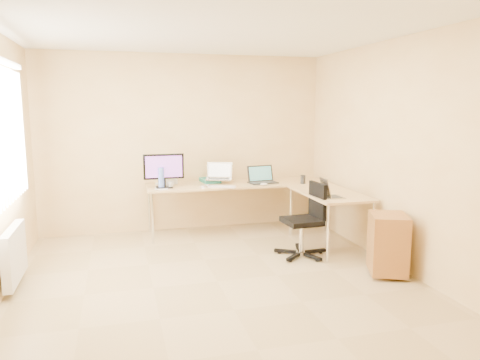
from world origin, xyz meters
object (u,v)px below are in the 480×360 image
object	(u,v)px
water_bottle	(161,178)
office_chair	(302,216)
laptop_center	(219,171)
laptop_return	(333,190)
desk_return	(329,219)
keyboard	(221,187)
desk_fan	(159,174)
cabinet	(388,243)
monitor	(164,171)
laptop_black	(263,175)
desk_main	(238,207)
mug	(171,185)

from	to	relation	value
water_bottle	office_chair	world-z (taller)	water_bottle
laptop_center	laptop_return	world-z (taller)	laptop_center
desk_return	keyboard	bearing A→B (deg)	150.91
water_bottle	desk_fan	bearing A→B (deg)	90.00
cabinet	laptop_return	bearing A→B (deg)	131.54
monitor	laptop_black	size ratio (longest dim) A/B	1.37
laptop_return	desk_main	bearing A→B (deg)	33.82
laptop_center	mug	bearing A→B (deg)	-146.18
desk_return	office_chair	xyz separation A→B (m)	(-0.51, -0.29, 0.14)
keyboard	laptop_return	world-z (taller)	laptop_return
mug	water_bottle	bearing A→B (deg)	179.88
desk_return	monitor	bearing A→B (deg)	156.57
water_bottle	laptop_return	size ratio (longest dim) A/B	0.96
desk_fan	desk_main	bearing A→B (deg)	-31.92
desk_return	cabinet	world-z (taller)	desk_return
water_bottle	office_chair	xyz separation A→B (m)	(1.60, -1.16, -0.38)
monitor	office_chair	size ratio (longest dim) A/B	0.60
monitor	laptop_center	size ratio (longest dim) A/B	1.48
desk_fan	office_chair	world-z (taller)	desk_fan
laptop_return	desk_fan	bearing A→B (deg)	53.65
water_bottle	desk_fan	distance (m)	0.33
cabinet	keyboard	bearing A→B (deg)	149.90
desk_main	water_bottle	size ratio (longest dim) A/B	9.12
laptop_center	office_chair	world-z (taller)	laptop_center
laptop_center	cabinet	xyz separation A→B (m)	(1.40, -2.21, -0.55)
keyboard	laptop_return	size ratio (longest dim) A/B	1.39
monitor	desk_fan	world-z (taller)	monitor
office_chair	monitor	bearing A→B (deg)	139.09
monitor	mug	xyz separation A→B (m)	(0.09, -0.02, -0.20)
office_chair	cabinet	world-z (taller)	office_chair
mug	desk_fan	distance (m)	0.37
monitor	mug	distance (m)	0.21
water_bottle	desk_main	bearing A→B (deg)	6.46
mug	cabinet	xyz separation A→B (m)	(2.12, -2.02, -0.41)
desk_fan	laptop_return	size ratio (longest dim) A/B	1.02
laptop_return	desk_return	bearing A→B (deg)	-18.79
desk_main	water_bottle	world-z (taller)	water_bottle
water_bottle	laptop_return	distance (m)	2.32
desk_main	desk_fan	distance (m)	1.26
mug	desk_fan	size ratio (longest dim) A/B	0.29
mug	office_chair	xyz separation A→B (m)	(1.47, -1.16, -0.27)
desk_fan	laptop_return	xyz separation A→B (m)	(1.97, -1.55, -0.05)
laptop_black	keyboard	size ratio (longest dim) A/B	0.95
desk_main	monitor	xyz separation A→B (m)	(-1.09, -0.11, 0.60)
laptop_black	keyboard	bearing A→B (deg)	-173.66
keyboard	mug	world-z (taller)	mug
laptop_center	office_chair	size ratio (longest dim) A/B	0.41
keyboard	office_chair	world-z (taller)	office_chair
desk_return	cabinet	xyz separation A→B (m)	(0.15, -1.15, -0.01)
desk_return	office_chair	world-z (taller)	office_chair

